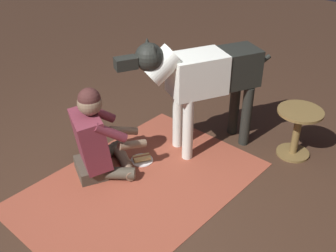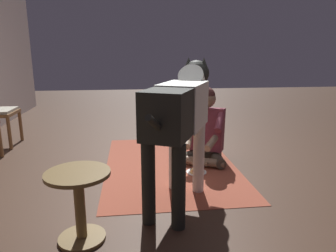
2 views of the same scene
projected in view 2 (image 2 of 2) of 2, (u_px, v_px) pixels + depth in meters
name	position (u px, v px, depth m)	size (l,w,h in m)	color
ground_plane	(170.00, 160.00, 3.59)	(14.04, 14.04, 0.00)	#3E281C
area_rug	(170.00, 164.00, 3.46)	(2.10, 1.41, 0.01)	brown
person_sitting_on_floor	(205.00, 131.00, 3.53)	(0.70, 0.62, 0.85)	#474033
large_dog	(181.00, 111.00, 2.49)	(1.41, 0.76, 1.19)	silver
hot_dog_on_plate	(196.00, 170.00, 3.22)	(0.21, 0.21, 0.06)	silver
round_side_table	(79.00, 200.00, 2.01)	(0.42, 0.42, 0.49)	brown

